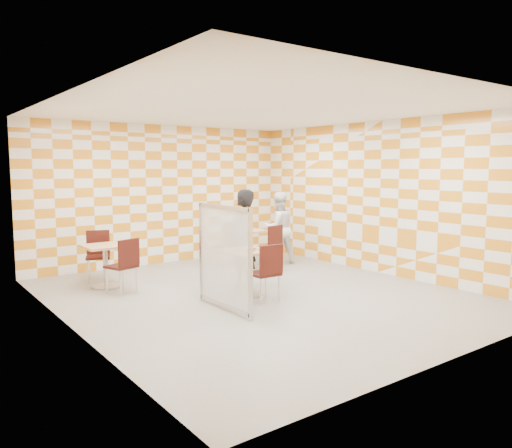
{
  "coord_description": "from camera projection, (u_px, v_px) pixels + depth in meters",
  "views": [
    {
      "loc": [
        -4.81,
        -6.44,
        2.08
      ],
      "look_at": [
        0.1,
        0.2,
        1.15
      ],
      "focal_mm": 35.0,
      "sensor_mm": 36.0,
      "label": 1
    }
  ],
  "objects": [
    {
      "name": "man_white",
      "position": [
        278.0,
        228.0,
        10.83
      ],
      "size": [
        0.86,
        0.73,
        1.56
      ],
      "primitive_type": "imported",
      "rotation": [
        0.0,
        0.0,
        2.94
      ],
      "color": "white",
      "rests_on": "ground"
    },
    {
      "name": "second_table",
      "position": [
        247.0,
        241.0,
        10.77
      ],
      "size": [
        0.7,
        0.7,
        0.75
      ],
      "color": "tan",
      "rests_on": "ground"
    },
    {
      "name": "main_table",
      "position": [
        248.0,
        265.0,
        8.15
      ],
      "size": [
        0.7,
        0.7,
        0.75
      ],
      "color": "tan",
      "rests_on": "ground"
    },
    {
      "name": "chair_second_front",
      "position": [
        271.0,
        244.0,
        10.18
      ],
      "size": [
        0.49,
        0.5,
        0.92
      ],
      "color": "#350E0A",
      "rests_on": "ground"
    },
    {
      "name": "chair_second_side",
      "position": [
        228.0,
        241.0,
        10.54
      ],
      "size": [
        0.53,
        0.53,
        0.92
      ],
      "color": "#350E0A",
      "rests_on": "ground"
    },
    {
      "name": "chair_empty_far",
      "position": [
        98.0,
        251.0,
        9.24
      ],
      "size": [
        0.55,
        0.55,
        0.92
      ],
      "color": "#350E0A",
      "rests_on": "ground"
    },
    {
      "name": "empty_table",
      "position": [
        105.0,
        259.0,
        8.68
      ],
      "size": [
        0.7,
        0.7,
        0.75
      ],
      "color": "tan",
      "rests_on": "ground"
    },
    {
      "name": "man_dark",
      "position": [
        243.0,
        238.0,
        8.7
      ],
      "size": [
        0.72,
        0.59,
        1.71
      ],
      "primitive_type": "imported",
      "rotation": [
        0.0,
        0.0,
        3.47
      ],
      "color": "black",
      "rests_on": "ground"
    },
    {
      "name": "chair_empty_near",
      "position": [
        125.0,
        261.0,
        8.23
      ],
      "size": [
        0.53,
        0.54,
        0.92
      ],
      "color": "#350E0A",
      "rests_on": "ground"
    },
    {
      "name": "soda_bottle",
      "position": [
        249.0,
        225.0,
        10.87
      ],
      "size": [
        0.07,
        0.07,
        0.23
      ],
      "color": "black",
      "rests_on": "second_table"
    },
    {
      "name": "sport_bottle",
      "position": [
        241.0,
        226.0,
        10.74
      ],
      "size": [
        0.06,
        0.06,
        0.2
      ],
      "color": "white",
      "rests_on": "second_table"
    },
    {
      "name": "pizza_on_foil",
      "position": [
        248.0,
        249.0,
        8.11
      ],
      "size": [
        0.4,
        0.4,
        0.04
      ],
      "color": "silver",
      "rests_on": "main_table"
    },
    {
      "name": "room_shell",
      "position": [
        239.0,
        202.0,
        8.49
      ],
      "size": [
        7.0,
        7.0,
        7.0
      ],
      "color": "#999993",
      "rests_on": "ground"
    },
    {
      "name": "partition",
      "position": [
        224.0,
        257.0,
        7.24
      ],
      "size": [
        0.08,
        1.38,
        1.55
      ],
      "color": "white",
      "rests_on": "ground"
    },
    {
      "name": "chair_main_front",
      "position": [
        267.0,
        269.0,
        7.64
      ],
      "size": [
        0.43,
        0.44,
        0.92
      ],
      "color": "#350E0A",
      "rests_on": "ground"
    }
  ]
}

